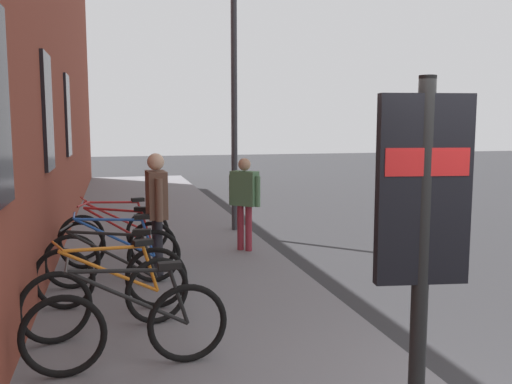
% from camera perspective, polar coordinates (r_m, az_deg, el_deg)
% --- Properties ---
extents(ground, '(60.00, 60.00, 0.00)m').
position_cam_1_polar(ground, '(9.67, 8.07, -6.46)').
color(ground, '#2D2D30').
extents(sidewalk_pavement, '(24.00, 3.50, 0.12)m').
position_cam_1_polar(sidewalk_pavement, '(10.94, -9.55, -4.57)').
color(sidewalk_pavement, slate).
rests_on(sidewalk_pavement, ground).
extents(station_facade, '(22.00, 0.65, 7.96)m').
position_cam_1_polar(station_facade, '(11.86, -20.65, 15.00)').
color(station_facade, brown).
rests_on(station_facade, ground).
extents(bicycle_beside_lamp, '(0.48, 1.77, 0.97)m').
position_cam_1_polar(bicycle_beside_lamp, '(5.06, -12.94, -13.25)').
color(bicycle_beside_lamp, black).
rests_on(bicycle_beside_lamp, sidewalk_pavement).
extents(bicycle_end_of_row, '(0.67, 1.71, 0.97)m').
position_cam_1_polar(bicycle_end_of_row, '(5.94, -14.76, -10.24)').
color(bicycle_end_of_row, black).
rests_on(bicycle_end_of_row, sidewalk_pavement).
extents(bicycle_mid_rack, '(0.54, 1.75, 0.97)m').
position_cam_1_polar(bicycle_mid_rack, '(6.67, -14.64, -8.31)').
color(bicycle_mid_rack, black).
rests_on(bicycle_mid_rack, sidewalk_pavement).
extents(bicycle_by_door, '(0.48, 1.77, 0.97)m').
position_cam_1_polar(bicycle_by_door, '(7.59, -14.29, -6.42)').
color(bicycle_by_door, black).
rests_on(bicycle_by_door, sidewalk_pavement).
extents(bicycle_leaning_wall, '(0.67, 1.71, 0.97)m').
position_cam_1_polar(bicycle_leaning_wall, '(8.39, -14.00, -5.13)').
color(bicycle_leaning_wall, black).
rests_on(bicycle_leaning_wall, sidewalk_pavement).
extents(bicycle_under_window, '(0.56, 1.74, 0.97)m').
position_cam_1_polar(bicycle_under_window, '(9.19, -14.15, -4.07)').
color(bicycle_under_window, black).
rests_on(bicycle_under_window, sidewalk_pavement).
extents(transit_info_sign, '(0.16, 0.56, 2.40)m').
position_cam_1_polar(transit_info_sign, '(3.36, 16.70, -2.38)').
color(transit_info_sign, black).
rests_on(transit_info_sign, sidewalk_pavement).
extents(pedestrian_crossing_street, '(0.47, 0.47, 1.55)m').
position_cam_1_polar(pedestrian_crossing_street, '(9.27, -1.19, -0.25)').
color(pedestrian_crossing_street, maroon).
rests_on(pedestrian_crossing_street, sidewalk_pavement).
extents(pedestrian_by_facade, '(0.65, 0.27, 1.73)m').
position_cam_1_polar(pedestrian_by_facade, '(7.70, -10.15, -1.08)').
color(pedestrian_by_facade, '#26262D').
rests_on(pedestrian_by_facade, sidewalk_pavement).
extents(street_lamp, '(0.28, 0.28, 5.30)m').
position_cam_1_polar(street_lamp, '(11.07, -2.27, 12.27)').
color(street_lamp, '#333338').
rests_on(street_lamp, sidewalk_pavement).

